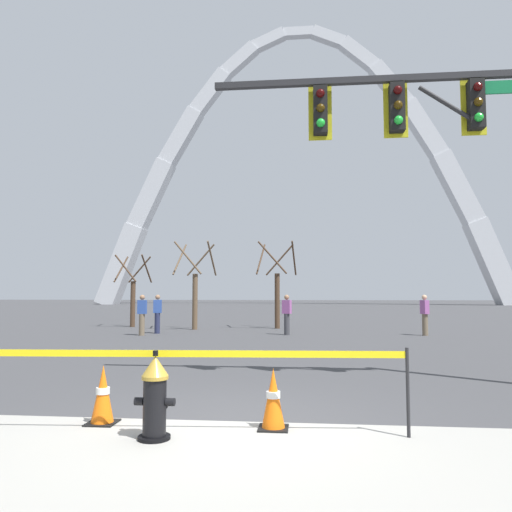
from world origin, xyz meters
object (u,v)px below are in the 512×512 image
fire_hydrant (155,397)px  traffic_cone_by_hydrant (103,395)px  monument_arch (299,177)px  pedestrian_walking_left (157,313)px  pedestrian_walking_right (425,315)px  pedestrian_near_trees (142,314)px  traffic_signal_gantry (457,148)px  pedestrian_standing_center (287,314)px  traffic_cone_mid_sidewalk (273,399)px

fire_hydrant → traffic_cone_by_hydrant: (-0.85, 0.57, -0.11)m
fire_hydrant → monument_arch: monument_arch is taller
fire_hydrant → pedestrian_walking_left: bearing=107.2°
traffic_cone_by_hydrant → pedestrian_walking_right: bearing=62.6°
fire_hydrant → pedestrian_near_trees: 14.12m
monument_arch → pedestrian_near_trees: (-5.52, -54.30, -18.45)m
monument_arch → pedestrian_walking_right: 56.60m
pedestrian_near_trees → traffic_signal_gantry: bearing=-46.8°
traffic_cone_by_hydrant → pedestrian_near_trees: 13.31m
pedestrian_near_trees → pedestrian_standing_center: bearing=8.4°
fire_hydrant → monument_arch: bearing=89.3°
traffic_cone_by_hydrant → traffic_cone_mid_sidewalk: bearing=-0.6°
monument_arch → pedestrian_near_trees: monument_arch is taller
monument_arch → traffic_cone_by_hydrant: bearing=-91.4°
pedestrian_walking_right → pedestrian_standing_center: bearing=-177.4°
traffic_cone_mid_sidewalk → traffic_signal_gantry: 5.84m
traffic_cone_mid_sidewalk → pedestrian_near_trees: 14.11m
fire_hydrant → pedestrian_walking_right: bearing=66.3°
fire_hydrant → traffic_signal_gantry: 6.83m
pedestrian_walking_left → monument_arch: bearing=84.4°
traffic_cone_by_hydrant → pedestrian_walking_left: (-3.57, 13.74, 0.46)m
traffic_cone_mid_sidewalk → pedestrian_walking_right: size_ratio=0.46×
pedestrian_standing_center → traffic_cone_mid_sidewalk: bearing=-88.4°
pedestrian_walking_left → pedestrian_near_trees: (-0.31, -1.01, 0.00)m
monument_arch → pedestrian_walking_left: monument_arch is taller
traffic_cone_mid_sidewalk → pedestrian_standing_center: size_ratio=0.46×
pedestrian_walking_left → pedestrian_standing_center: 5.35m
fire_hydrant → pedestrian_walking_right: pedestrian_walking_right is taller
fire_hydrant → traffic_cone_by_hydrant: fire_hydrant is taller
traffic_signal_gantry → pedestrian_walking_left: (-8.86, 10.78, -3.45)m
traffic_signal_gantry → fire_hydrant: bearing=-141.6°
traffic_cone_by_hydrant → pedestrian_near_trees: size_ratio=0.46×
pedestrian_walking_right → pedestrian_near_trees: 11.09m
pedestrian_walking_right → fire_hydrant: bearing=-113.7°
pedestrian_walking_right → traffic_cone_by_hydrant: bearing=-117.4°
traffic_signal_gantry → pedestrian_standing_center: bearing=108.4°
fire_hydrant → traffic_cone_mid_sidewalk: 1.41m
monument_arch → pedestrian_near_trees: 57.61m
traffic_signal_gantry → pedestrian_standing_center: 11.69m
traffic_cone_by_hydrant → traffic_signal_gantry: traffic_signal_gantry is taller
traffic_signal_gantry → monument_arch: size_ratio=0.10×
pedestrian_standing_center → pedestrian_near_trees: 5.71m
fire_hydrant → traffic_cone_mid_sidewalk: fire_hydrant is taller
traffic_signal_gantry → monument_arch: 65.90m
fire_hydrant → traffic_cone_by_hydrant: 1.03m
traffic_signal_gantry → pedestrian_standing_center: traffic_signal_gantry is taller
pedestrian_walking_left → pedestrian_near_trees: size_ratio=1.00×
traffic_signal_gantry → pedestrian_walking_right: size_ratio=4.04×
traffic_cone_mid_sidewalk → pedestrian_near_trees: (-6.02, 12.75, 0.46)m
traffic_cone_mid_sidewalk → traffic_cone_by_hydrant: bearing=179.4°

